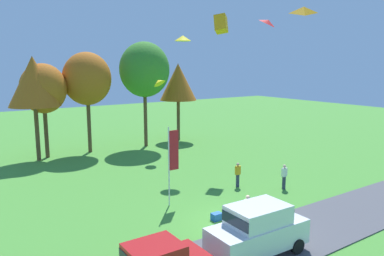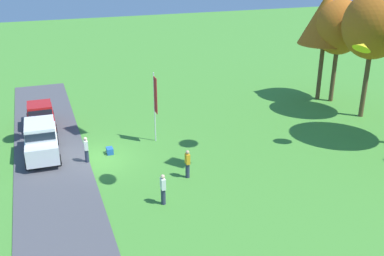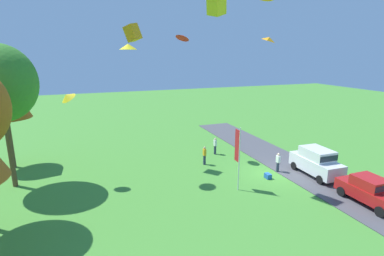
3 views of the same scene
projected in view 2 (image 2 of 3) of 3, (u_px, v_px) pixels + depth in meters
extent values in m
plane|color=#478E33|center=(102.00, 160.00, 27.97)|extent=(120.00, 120.00, 0.00)
cube|color=#4C4C51|center=(52.00, 167.00, 27.03)|extent=(36.00, 4.40, 0.06)
cube|color=red|center=(41.00, 118.00, 32.61)|extent=(4.40, 1.80, 0.80)
cube|color=red|center=(40.00, 108.00, 32.24)|extent=(2.00, 1.64, 0.70)
cube|color=#19232D|center=(40.00, 108.00, 32.24)|extent=(2.04, 1.61, 0.38)
cylinder|color=black|center=(29.00, 117.00, 33.79)|extent=(0.68, 0.24, 0.68)
cylinder|color=black|center=(52.00, 115.00, 34.33)|extent=(0.68, 0.24, 0.68)
cylinder|color=black|center=(30.00, 132.00, 31.19)|extent=(0.68, 0.24, 0.68)
cylinder|color=black|center=(55.00, 129.00, 31.72)|extent=(0.68, 0.24, 0.68)
cube|color=white|center=(42.00, 143.00, 28.00)|extent=(4.65, 2.01, 1.10)
cube|color=white|center=(40.00, 129.00, 27.63)|extent=(2.64, 1.82, 0.84)
cube|color=#19232D|center=(40.00, 129.00, 27.63)|extent=(2.69, 1.79, 0.46)
cylinder|color=black|center=(28.00, 144.00, 29.31)|extent=(0.69, 0.26, 0.68)
cylinder|color=black|center=(57.00, 140.00, 29.84)|extent=(0.69, 0.26, 0.68)
cylinder|color=black|center=(28.00, 164.00, 26.57)|extent=(0.69, 0.26, 0.68)
cylinder|color=black|center=(59.00, 160.00, 27.09)|extent=(0.69, 0.26, 0.68)
cylinder|color=#2D334C|center=(188.00, 170.00, 25.74)|extent=(0.24, 0.24, 0.88)
cube|color=orange|center=(187.00, 159.00, 25.46)|extent=(0.36, 0.22, 0.60)
sphere|color=tan|center=(187.00, 152.00, 25.30)|extent=(0.22, 0.22, 0.22)
cylinder|color=#2D334C|center=(163.00, 197.00, 23.07)|extent=(0.24, 0.24, 0.88)
cube|color=white|center=(163.00, 184.00, 22.79)|extent=(0.36, 0.22, 0.60)
sphere|color=beige|center=(163.00, 177.00, 22.63)|extent=(0.22, 0.22, 0.22)
cylinder|color=#2D334C|center=(87.00, 156.00, 27.48)|extent=(0.24, 0.24, 0.88)
cube|color=white|center=(86.00, 145.00, 27.20)|extent=(0.36, 0.22, 0.60)
sphere|color=beige|center=(85.00, 139.00, 27.04)|extent=(0.22, 0.22, 0.22)
cylinder|color=brown|center=(320.00, 72.00, 38.32)|extent=(0.36, 0.36, 4.80)
cone|color=#B25B19|center=(326.00, 17.00, 36.59)|extent=(4.32, 4.32, 4.32)
cylinder|color=brown|center=(333.00, 76.00, 37.81)|extent=(0.36, 0.36, 4.47)
ellipsoid|color=#B25B19|center=(339.00, 27.00, 36.28)|extent=(4.03, 4.03, 4.43)
cylinder|color=brown|center=(365.00, 85.00, 34.23)|extent=(0.36, 0.36, 5.03)
ellipsoid|color=#B25B19|center=(374.00, 25.00, 32.51)|extent=(4.53, 4.53, 4.98)
cylinder|color=silver|center=(155.00, 108.00, 29.87)|extent=(0.08, 0.08, 4.80)
cube|color=red|center=(156.00, 95.00, 29.20)|extent=(0.64, 0.04, 2.40)
cube|color=blue|center=(110.00, 151.00, 28.77)|extent=(0.56, 0.40, 0.40)
cone|color=yellow|center=(362.00, 46.00, 26.74)|extent=(1.50, 1.51, 0.94)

